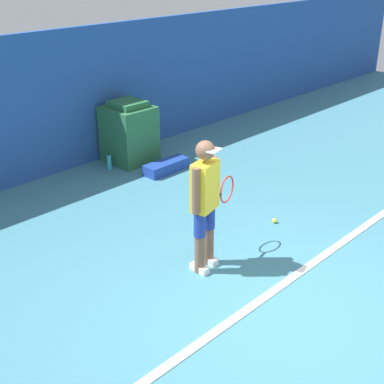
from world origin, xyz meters
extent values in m
plane|color=teal|center=(0.00, 0.00, 0.00)|extent=(24.00, 24.00, 0.00)
cube|color=#234C99|center=(0.00, 5.04, 1.17)|extent=(24.00, 0.10, 2.33)
cube|color=white|center=(0.00, 0.29, 0.01)|extent=(21.60, 0.10, 0.01)
cylinder|color=brown|center=(-0.07, 1.17, 0.24)|extent=(0.12, 0.12, 0.48)
cylinder|color=navy|center=(-0.07, 1.17, 0.63)|extent=(0.14, 0.14, 0.29)
cube|color=white|center=(-0.07, 1.17, 0.04)|extent=(0.10, 0.24, 0.08)
cylinder|color=brown|center=(0.15, 1.22, 0.24)|extent=(0.12, 0.12, 0.48)
cylinder|color=navy|center=(0.15, 1.22, 0.63)|extent=(0.14, 0.14, 0.29)
cube|color=white|center=(0.15, 1.22, 0.04)|extent=(0.10, 0.24, 0.08)
cube|color=yellow|center=(0.04, 1.19, 1.06)|extent=(0.38, 0.27, 0.57)
sphere|color=brown|center=(0.04, 1.19, 1.48)|extent=(0.22, 0.22, 0.22)
cube|color=white|center=(0.06, 1.09, 1.50)|extent=(0.20, 0.16, 0.02)
cylinder|color=brown|center=(-0.15, 1.15, 1.07)|extent=(0.09, 0.09, 0.54)
cylinder|color=brown|center=(0.23, 1.24, 1.07)|extent=(0.09, 0.09, 0.54)
cylinder|color=black|center=(0.33, 1.26, 0.81)|extent=(0.19, 0.08, 0.03)
torus|color=red|center=(0.58, 1.32, 0.81)|extent=(0.34, 0.10, 0.35)
sphere|color=#D1E533|center=(1.55, 1.25, 0.03)|extent=(0.07, 0.07, 0.07)
cube|color=#28663D|center=(1.70, 4.54, 0.50)|extent=(0.75, 0.79, 0.99)
cube|color=#28663D|center=(1.70, 4.54, 1.04)|extent=(0.53, 0.55, 0.10)
cube|color=#1E3D99|center=(1.80, 3.70, 0.09)|extent=(0.83, 0.30, 0.18)
cylinder|color=#33ADD6|center=(1.19, 4.49, 0.13)|extent=(0.08, 0.08, 0.26)
cylinder|color=black|center=(1.19, 4.49, 0.27)|extent=(0.04, 0.04, 0.02)
camera|label=1|loc=(-3.97, -2.49, 3.48)|focal=50.00mm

